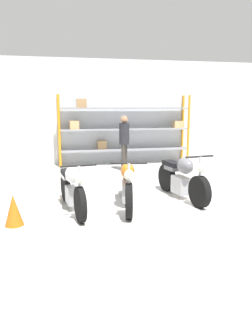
{
  "coord_description": "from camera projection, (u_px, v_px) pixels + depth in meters",
  "views": [
    {
      "loc": [
        -1.47,
        -6.4,
        2.03
      ],
      "look_at": [
        0.0,
        0.4,
        0.7
      ],
      "focal_mm": 35.0,
      "sensor_mm": 36.0,
      "label": 1
    }
  ],
  "objects": [
    {
      "name": "motorcycle_orange",
      "position": [
        127.0,
        184.0,
        6.63
      ],
      "size": [
        0.71,
        2.16,
        1.04
      ],
      "rotation": [
        0.0,
        0.0,
        -1.75
      ],
      "color": "black",
      "rests_on": "ground_plane"
    },
    {
      "name": "back_wall",
      "position": [
        97.0,
        112.0,
        11.42
      ],
      "size": [
        30.0,
        0.08,
        3.6
      ],
      "color": "silver",
      "rests_on": "ground_plane"
    },
    {
      "name": "traffic_cone",
      "position": [
        14.0,
        210.0,
        5.58
      ],
      "size": [
        0.32,
        0.32,
        0.55
      ],
      "color": "orange",
      "rests_on": "ground_plane"
    },
    {
      "name": "ground_plane",
      "position": [
        130.0,
        204.0,
        6.83
      ],
      "size": [
        30.0,
        30.0,
        0.0
      ],
      "primitive_type": "plane",
      "color": "silver"
    },
    {
      "name": "person_browsing",
      "position": [
        124.0,
        139.0,
        10.21
      ],
      "size": [
        0.44,
        0.44,
        1.72
      ],
      "rotation": [
        0.0,
        0.0,
        2.63
      ],
      "color": "#38332D",
      "rests_on": "ground_plane"
    },
    {
      "name": "motorcycle_grey",
      "position": [
        182.0,
        178.0,
        7.2
      ],
      "size": [
        0.64,
        2.07,
        1.05
      ],
      "rotation": [
        0.0,
        0.0,
        -1.43
      ],
      "color": "black",
      "rests_on": "ground_plane"
    },
    {
      "name": "shelving_rack",
      "position": [
        122.0,
        129.0,
        11.35
      ],
      "size": [
        4.57,
        0.63,
        2.39
      ],
      "color": "orange",
      "rests_on": "ground_plane"
    },
    {
      "name": "motorcycle_white",
      "position": [
        72.0,
        187.0,
        6.35
      ],
      "size": [
        0.63,
        2.04,
        1.02
      ],
      "rotation": [
        0.0,
        0.0,
        -1.42
      ],
      "color": "black",
      "rests_on": "ground_plane"
    }
  ]
}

